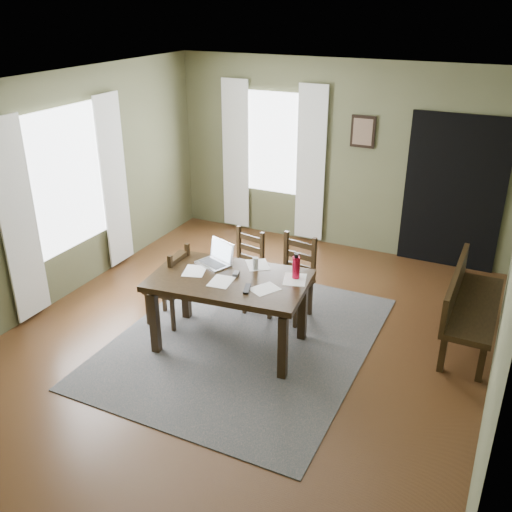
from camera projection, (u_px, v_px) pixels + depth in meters
The scene contains 26 objects.
ground at pixel (244, 341), 6.27m from camera, with size 5.00×6.00×0.01m.
room_shell at pixel (243, 183), 5.52m from camera, with size 5.02×6.02×2.71m.
rug at pixel (244, 340), 6.27m from camera, with size 2.60×3.20×0.01m.
dining_table at pixel (229, 286), 5.90m from camera, with size 1.71×1.14×0.80m.
chair_end at pixel (171, 287), 6.43m from camera, with size 0.42×0.42×0.94m.
chair_back_left at pixel (244, 270), 6.85m from camera, with size 0.47×0.47×0.92m.
chair_back_right at pixel (293, 279), 6.57m from camera, with size 0.48×0.48×0.98m.
bench at pixel (467, 301), 6.05m from camera, with size 0.49×1.51×0.85m.
laptop at pixel (217, 258), 6.15m from camera, with size 0.43×0.39×0.24m.
computer_mouse at pixel (236, 274), 5.91m from camera, with size 0.06×0.10×0.03m, color #3F3F42.
tv_remote at pixel (247, 289), 5.62m from camera, with size 0.05×0.20×0.02m, color black.
drinking_glass at pixel (255, 264), 6.00m from camera, with size 0.06×0.06×0.14m, color silver.
water_bottle at pixel (296, 267), 5.80m from camera, with size 0.08×0.08×0.27m.
paper_a at pixel (195, 271), 6.00m from camera, with size 0.22×0.29×0.00m, color white.
paper_b at pixel (265, 289), 5.63m from camera, with size 0.21×0.27×0.00m, color white.
paper_c at pixel (258, 265), 6.13m from camera, with size 0.22×0.29×0.00m, color white.
paper_d at pixel (295, 279), 5.82m from camera, with size 0.23×0.29×0.00m, color white.
paper_e at pixel (221, 281), 5.78m from camera, with size 0.22×0.28×0.00m, color white.
window_left at pixel (66, 180), 6.80m from camera, with size 0.01×1.30×1.70m.
window_back at pixel (273, 143), 8.49m from camera, with size 1.00×0.01×1.50m.
curtain_left_near at pixel (19, 222), 6.23m from camera, with size 0.03×0.48×2.30m.
curtain_left_far at pixel (114, 182), 7.57m from camera, with size 0.03×0.48×2.30m.
curtain_back_left at pixel (236, 155), 8.82m from camera, with size 0.44×0.03×2.30m.
curtain_back_right at pixel (311, 165), 8.33m from camera, with size 0.44×0.03×2.30m.
framed_picture at pixel (363, 132), 7.83m from camera, with size 0.34×0.03×0.44m.
doorway_back at pixel (454, 193), 7.62m from camera, with size 1.30×0.03×2.10m.
Camera 1 is at (2.42, -4.73, 3.46)m, focal length 40.00 mm.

